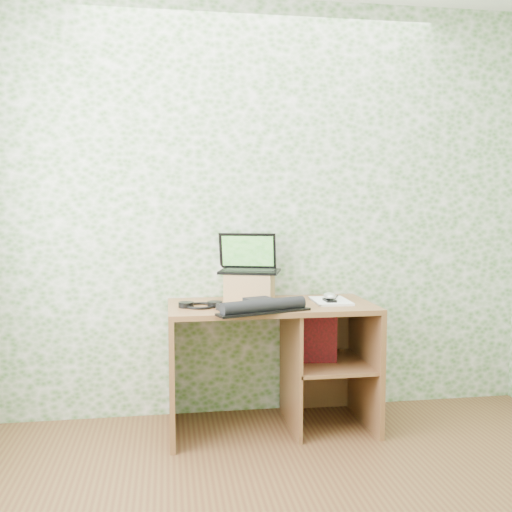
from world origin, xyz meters
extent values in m
plane|color=silver|center=(0.00, 1.75, 1.30)|extent=(3.50, 0.00, 3.50)
cube|color=brown|center=(0.00, 1.44, 0.73)|extent=(1.20, 0.60, 0.03)
cube|color=brown|center=(-0.58, 1.44, 0.36)|extent=(0.03, 0.60, 0.72)
cube|color=brown|center=(0.58, 1.44, 0.36)|extent=(0.03, 0.60, 0.72)
cube|color=brown|center=(0.12, 1.44, 0.36)|extent=(0.02, 0.56, 0.72)
cube|color=brown|center=(0.35, 1.44, 0.38)|extent=(0.46, 0.56, 0.02)
cube|color=brown|center=(0.36, 1.73, 0.36)|extent=(0.48, 0.02, 0.72)
cube|color=#A17448|center=(-0.11, 1.58, 0.83)|extent=(0.34, 0.31, 0.17)
cube|color=black|center=(-0.11, 1.58, 0.93)|extent=(0.41, 0.34, 0.02)
cube|color=black|center=(-0.11, 1.58, 0.94)|extent=(0.33, 0.22, 0.00)
cube|color=black|center=(-0.11, 1.68, 1.05)|extent=(0.36, 0.16, 0.22)
cube|color=#1C5F1B|center=(-0.11, 1.68, 1.04)|extent=(0.32, 0.14, 0.19)
cube|color=black|center=(-0.09, 1.29, 0.77)|extent=(0.50, 0.31, 0.04)
cube|color=black|center=(-0.09, 1.29, 0.78)|extent=(0.19, 0.19, 0.06)
cylinder|color=black|center=(-0.09, 1.17, 0.79)|extent=(0.49, 0.23, 0.07)
cube|color=black|center=(-0.09, 1.17, 0.76)|extent=(0.54, 0.27, 0.01)
torus|color=black|center=(-0.42, 1.40, 0.76)|extent=(0.18, 0.18, 0.02)
cylinder|color=black|center=(-0.50, 1.40, 0.77)|extent=(0.09, 0.09, 0.03)
cylinder|color=black|center=(-0.33, 1.39, 0.77)|extent=(0.09, 0.09, 0.03)
cube|color=silver|center=(0.36, 1.44, 0.76)|extent=(0.21, 0.30, 0.01)
ellipsoid|color=silver|center=(0.34, 1.40, 0.78)|extent=(0.07, 0.11, 0.04)
cylinder|color=black|center=(0.42, 1.52, 0.77)|extent=(0.06, 0.12, 0.01)
cube|color=maroon|center=(0.28, 1.44, 0.53)|extent=(0.24, 0.10, 0.28)
camera|label=1|loc=(-0.60, -1.82, 1.33)|focal=40.00mm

